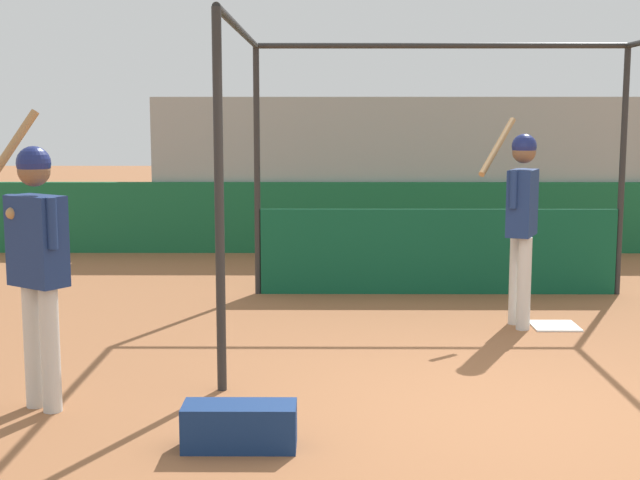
# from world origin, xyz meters

# --- Properties ---
(ground_plane) EXTENTS (60.00, 60.00, 0.00)m
(ground_plane) POSITION_xyz_m (0.00, 0.00, 0.00)
(ground_plane) COLOR #935B38
(outfield_wall) EXTENTS (24.00, 0.12, 1.05)m
(outfield_wall) POSITION_xyz_m (0.00, 7.25, 0.53)
(outfield_wall) COLOR #196038
(outfield_wall) RESTS_ON ground
(bleacher_section) EXTENTS (7.60, 2.40, 2.33)m
(bleacher_section) POSITION_xyz_m (-0.00, 8.51, 1.16)
(bleacher_section) COLOR #9E9E99
(bleacher_section) RESTS_ON ground
(batting_cage) EXTENTS (4.20, 3.70, 2.83)m
(batting_cage) POSITION_xyz_m (0.07, 3.46, 1.19)
(batting_cage) COLOR #282828
(batting_cage) RESTS_ON ground
(home_plate) EXTENTS (0.44, 0.44, 0.02)m
(home_plate) POSITION_xyz_m (1.01, 2.56, 0.01)
(home_plate) COLOR white
(home_plate) RESTS_ON ground
(player_batter) EXTENTS (0.61, 0.95, 2.02)m
(player_batter) POSITION_xyz_m (0.66, 2.57, 1.14)
(player_batter) COLOR silver
(player_batter) RESTS_ON ground
(player_waiting) EXTENTS (0.75, 0.56, 2.08)m
(player_waiting) POSITION_xyz_m (-3.20, 0.10, 1.12)
(player_waiting) COLOR silver
(player_waiting) RESTS_ON ground
(equipment_bag) EXTENTS (0.70, 0.28, 0.28)m
(equipment_bag) POSITION_xyz_m (-1.75, -0.63, 0.14)
(equipment_bag) COLOR navy
(equipment_bag) RESTS_ON ground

